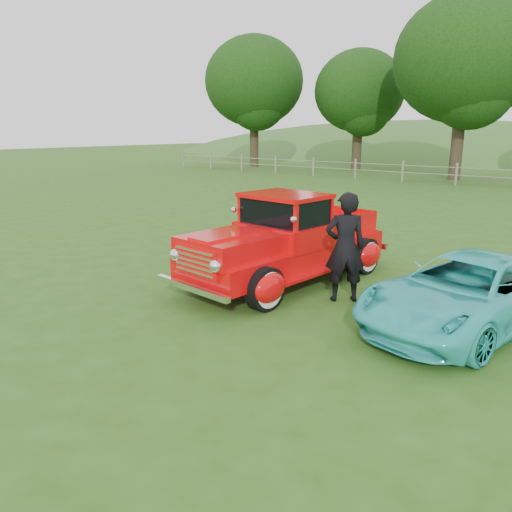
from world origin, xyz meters
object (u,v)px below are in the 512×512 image
Objects in this scene: tree_near_west at (465,59)px; red_pickup at (287,243)px; teal_sedan at (467,292)px; tree_mid_west at (360,91)px; tree_far_west at (254,82)px; man at (345,247)px.

tree_near_west is 2.03× the size of red_pickup.
tree_near_west reaches higher than red_pickup.
teal_sedan is at bearing -72.68° from tree_near_west.
teal_sedan is at bearing -59.85° from tree_mid_west.
tree_far_west is 1.93× the size of red_pickup.
tree_far_west is at bearing -165.96° from tree_mid_west.
teal_sedan is (15.25, -26.26, -4.99)m from tree_mid_west.
tree_mid_west is 2.11× the size of teal_sedan.
man is (5.17, -23.32, -5.82)m from tree_near_west.
tree_far_west reaches higher than tree_mid_west.
tree_near_west is at bearing 121.02° from teal_sedan.
tree_far_west is 8.30m from tree_mid_west.
man is at bearing -164.53° from teal_sedan.
tree_far_west is 2.48× the size of teal_sedan.
tree_near_west reaches higher than teal_sedan.
tree_mid_west reaches higher than man.
tree_near_west is (16.00, -1.00, 0.31)m from tree_far_west.
tree_near_west is at bearing -20.56° from tree_mid_west.
tree_mid_west is at bearing 159.44° from tree_near_west.
tree_far_west is at bearing 135.46° from red_pickup.
teal_sedan is 2.06× the size of man.
red_pickup is (11.71, -26.00, -4.75)m from tree_mid_west.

